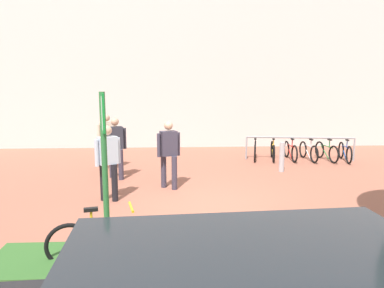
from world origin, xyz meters
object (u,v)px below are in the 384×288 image
object	(u,v)px
parking_sign_post	(104,156)
bike_at_sign	(106,240)
person_suited_navy	(169,150)
person_shirt_white	(108,158)
bike_rack_cluster	(299,150)
bollard_steel	(282,157)
person_shirt_blue	(107,138)
person_suited_dark	(116,144)

from	to	relation	value
parking_sign_post	bike_at_sign	distance (m)	1.30
person_suited_navy	person_shirt_white	size ratio (longest dim) A/B	1.00
person_shirt_white	person_suited_navy	bearing A→B (deg)	34.26
bike_at_sign	bike_rack_cluster	xyz separation A→B (m)	(5.41, 7.08, -0.00)
person_suited_navy	person_shirt_white	world-z (taller)	same
bollard_steel	person_suited_navy	xyz separation A→B (m)	(-3.40, -1.63, 0.53)
bollard_steel	person_shirt_white	distance (m)	5.41
bike_rack_cluster	person_shirt_blue	size ratio (longest dim) A/B	2.17
bike_at_sign	person_shirt_blue	xyz separation A→B (m)	(-1.06, 6.01, 0.63)
bike_at_sign	bollard_steel	world-z (taller)	bollard_steel
person_shirt_blue	person_suited_dark	distance (m)	1.24
person_shirt_blue	person_suited_dark	bearing A→B (deg)	-68.95
person_suited_navy	person_shirt_blue	bearing A→B (deg)	131.23
bollard_steel	person_suited_dark	xyz separation A→B (m)	(-4.89, -0.58, 0.53)
person_shirt_blue	parking_sign_post	bearing A→B (deg)	-79.71
parking_sign_post	bike_rack_cluster	world-z (taller)	parking_sign_post
parking_sign_post	bike_rack_cluster	xyz separation A→B (m)	(5.35, 7.25, -1.29)
person_shirt_blue	person_shirt_white	world-z (taller)	same
person_suited_navy	bike_at_sign	bearing A→B (deg)	-103.00
person_shirt_white	parking_sign_post	bearing A→B (deg)	-80.18
parking_sign_post	person_suited_navy	bearing A→B (deg)	78.43
parking_sign_post	person_shirt_white	bearing A→B (deg)	99.82
bike_at_sign	person_shirt_blue	distance (m)	6.14
parking_sign_post	person_suited_dark	world-z (taller)	parking_sign_post
bike_rack_cluster	person_shirt_blue	xyz separation A→B (m)	(-6.47, -1.07, 0.64)
person_suited_navy	bollard_steel	bearing A→B (deg)	25.56
bollard_steel	person_suited_navy	size ratio (longest dim) A/B	0.52
person_shirt_white	bike_rack_cluster	bearing A→B (deg)	35.49
parking_sign_post	person_shirt_white	distance (m)	3.17
parking_sign_post	person_suited_dark	xyz separation A→B (m)	(-0.68, 5.02, -0.65)
bike_at_sign	person_suited_navy	size ratio (longest dim) A/B	0.96
bike_rack_cluster	person_suited_navy	world-z (taller)	person_suited_navy
bike_at_sign	person_shirt_white	world-z (taller)	person_shirt_white
parking_sign_post	person_shirt_blue	bearing A→B (deg)	100.29
bollard_steel	person_shirt_blue	world-z (taller)	person_shirt_blue
parking_sign_post	person_shirt_white	size ratio (longest dim) A/B	1.45
person_shirt_blue	person_shirt_white	xyz separation A→B (m)	(0.59, -3.12, 0.00)
bike_rack_cluster	person_shirt_white	xyz separation A→B (m)	(-5.88, -4.19, 0.64)
parking_sign_post	person_shirt_white	world-z (taller)	parking_sign_post
parking_sign_post	bike_rack_cluster	bearing A→B (deg)	53.59
bike_at_sign	person_shirt_white	distance (m)	2.99
person_shirt_blue	person_suited_navy	distance (m)	2.94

